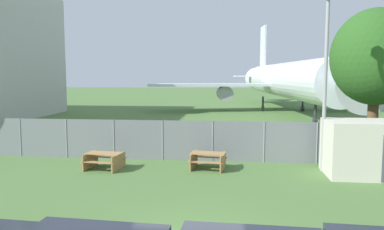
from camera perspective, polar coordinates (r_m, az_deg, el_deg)
perimeter_fence at (r=18.80m, az=3.17°, el=-3.99°), size 56.07×0.07×2.03m
airplane at (r=45.08m, az=14.10°, el=5.15°), size 32.78×40.81×11.75m
portable_cabin at (r=17.76m, az=25.34°, el=-4.62°), size 3.58×2.40×2.37m
picnic_bench_near_cabin at (r=17.33m, az=2.46°, el=-6.71°), size 1.75×1.60×0.76m
picnic_bench_open_grass at (r=17.76m, az=-13.23°, el=-6.55°), size 1.79×1.61×0.76m
tree_near_hangar at (r=22.31m, az=26.20°, el=7.87°), size 4.66×4.66×7.83m
light_mast at (r=17.55m, az=19.74°, el=7.55°), size 0.44×0.44×7.98m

